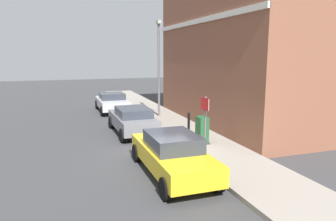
{
  "coord_description": "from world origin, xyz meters",
  "views": [
    {
      "loc": [
        -3.84,
        -11.54,
        3.89
      ],
      "look_at": [
        1.09,
        2.69,
        1.2
      ],
      "focal_mm": 33.64,
      "sensor_mm": 36.0,
      "label": 1
    }
  ],
  "objects_px": {
    "car_grey": "(133,120)",
    "lamppost": "(159,64)",
    "bollard_near_cabinet": "(189,122)",
    "car_silver": "(112,102)",
    "street_sign": "(205,119)",
    "car_yellow": "(172,154)",
    "utility_cabinet": "(202,131)"
  },
  "relations": [
    {
      "from": "car_grey",
      "to": "lamppost",
      "type": "xyz_separation_m",
      "value": [
        2.4,
        3.28,
        2.59
      ]
    },
    {
      "from": "car_grey",
      "to": "bollard_near_cabinet",
      "type": "bearing_deg",
      "value": -122.05
    },
    {
      "from": "car_silver",
      "to": "lamppost",
      "type": "height_order",
      "value": "lamppost"
    },
    {
      "from": "car_grey",
      "to": "street_sign",
      "type": "height_order",
      "value": "street_sign"
    },
    {
      "from": "bollard_near_cabinet",
      "to": "car_yellow",
      "type": "bearing_deg",
      "value": -119.01
    },
    {
      "from": "car_yellow",
      "to": "utility_cabinet",
      "type": "bearing_deg",
      "value": -41.27
    },
    {
      "from": "utility_cabinet",
      "to": "bollard_near_cabinet",
      "type": "xyz_separation_m",
      "value": [
        0.1,
        1.7,
        0.02
      ]
    },
    {
      "from": "lamppost",
      "to": "street_sign",
      "type": "bearing_deg",
      "value": -96.59
    },
    {
      "from": "bollard_near_cabinet",
      "to": "lamppost",
      "type": "relative_size",
      "value": 0.18
    },
    {
      "from": "utility_cabinet",
      "to": "lamppost",
      "type": "distance_m",
      "value": 6.95
    },
    {
      "from": "car_grey",
      "to": "street_sign",
      "type": "xyz_separation_m",
      "value": [
        1.42,
        -5.2,
        0.95
      ]
    },
    {
      "from": "car_grey",
      "to": "street_sign",
      "type": "bearing_deg",
      "value": -165.46
    },
    {
      "from": "utility_cabinet",
      "to": "street_sign",
      "type": "relative_size",
      "value": 0.5
    },
    {
      "from": "car_grey",
      "to": "utility_cabinet",
      "type": "distance_m",
      "value": 3.9
    },
    {
      "from": "car_yellow",
      "to": "utility_cabinet",
      "type": "height_order",
      "value": "car_yellow"
    },
    {
      "from": "car_grey",
      "to": "lamppost",
      "type": "height_order",
      "value": "lamppost"
    },
    {
      "from": "car_yellow",
      "to": "street_sign",
      "type": "distance_m",
      "value": 1.79
    },
    {
      "from": "car_silver",
      "to": "lamppost",
      "type": "relative_size",
      "value": 0.7
    },
    {
      "from": "car_yellow",
      "to": "lamppost",
      "type": "bearing_deg",
      "value": -14.85
    },
    {
      "from": "car_yellow",
      "to": "car_grey",
      "type": "height_order",
      "value": "car_yellow"
    },
    {
      "from": "car_yellow",
      "to": "utility_cabinet",
      "type": "relative_size",
      "value": 3.84
    },
    {
      "from": "car_yellow",
      "to": "car_silver",
      "type": "bearing_deg",
      "value": -0.12
    },
    {
      "from": "bollard_near_cabinet",
      "to": "car_silver",
      "type": "bearing_deg",
      "value": 106.59
    },
    {
      "from": "utility_cabinet",
      "to": "street_sign",
      "type": "xyz_separation_m",
      "value": [
        -0.87,
        -2.05,
        0.98
      ]
    },
    {
      "from": "car_silver",
      "to": "bollard_near_cabinet",
      "type": "xyz_separation_m",
      "value": [
        2.36,
        -7.93,
        0.02
      ]
    },
    {
      "from": "car_grey",
      "to": "bollard_near_cabinet",
      "type": "xyz_separation_m",
      "value": [
        2.39,
        -1.46,
        -0.01
      ]
    },
    {
      "from": "lamppost",
      "to": "car_yellow",
      "type": "bearing_deg",
      "value": -104.83
    },
    {
      "from": "car_yellow",
      "to": "utility_cabinet",
      "type": "xyz_separation_m",
      "value": [
        2.29,
        2.61,
        -0.04
      ]
    },
    {
      "from": "car_silver",
      "to": "bollard_near_cabinet",
      "type": "bearing_deg",
      "value": -163.32
    },
    {
      "from": "car_grey",
      "to": "lamppost",
      "type": "relative_size",
      "value": 0.71
    },
    {
      "from": "bollard_near_cabinet",
      "to": "car_grey",
      "type": "bearing_deg",
      "value": 148.69
    },
    {
      "from": "bollard_near_cabinet",
      "to": "street_sign",
      "type": "xyz_separation_m",
      "value": [
        -0.97,
        -3.75,
        0.96
      ]
    }
  ]
}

